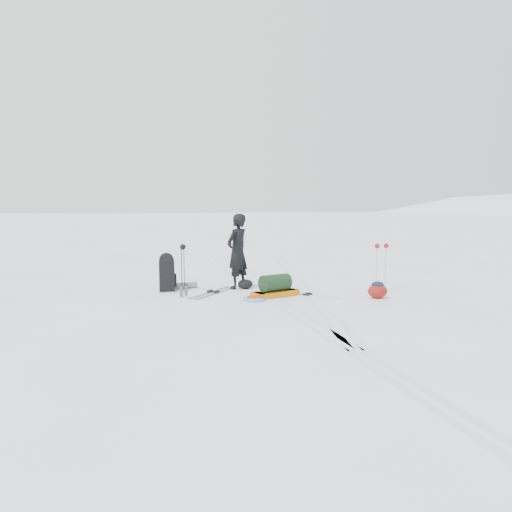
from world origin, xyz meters
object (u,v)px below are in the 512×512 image
object	(u,v)px
pulk_sled	(275,288)
skier	(237,251)
ski_poles_black	(183,253)
expedition_rucksack	(169,273)

from	to	relation	value
pulk_sled	skier	bearing A→B (deg)	95.26
skier	ski_poles_black	bearing A→B (deg)	-38.31
pulk_sled	expedition_rucksack	world-z (taller)	expedition_rucksack
pulk_sled	expedition_rucksack	xyz separation A→B (m)	(-2.50, 1.29, 0.25)
skier	pulk_sled	size ratio (longest dim) A/B	1.36
pulk_sled	expedition_rucksack	distance (m)	2.83
skier	pulk_sled	bearing A→B (deg)	73.91
skier	expedition_rucksack	distance (m)	1.86
expedition_rucksack	ski_poles_black	size ratio (longest dim) A/B	0.82
skier	pulk_sled	distance (m)	1.70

